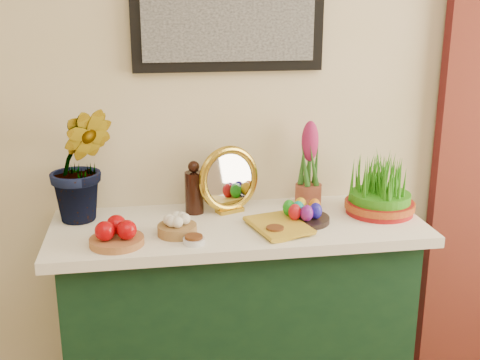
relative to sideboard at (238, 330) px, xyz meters
name	(u,v)px	position (x,y,z in m)	size (l,w,h in m)	color
sideboard	(238,330)	(0.00, 0.00, 0.00)	(1.30, 0.45, 0.85)	#12331B
tablecloth	(238,227)	(0.00, 0.00, 0.45)	(1.40, 0.55, 0.04)	white
hyacinth_green	(80,146)	(-0.57, 0.11, 0.75)	(0.29, 0.25, 0.58)	#2B6620
apple_bowl	(116,234)	(-0.45, -0.15, 0.50)	(0.22, 0.22, 0.09)	#9B5E32
garlic_basket	(177,226)	(-0.24, -0.10, 0.50)	(0.14, 0.14, 0.08)	#A17A40
vinegar_cruet	(194,190)	(-0.15, 0.13, 0.56)	(0.07, 0.07, 0.21)	black
mirror	(229,180)	(-0.01, 0.13, 0.59)	(0.27, 0.15, 0.27)	gold
book	(256,229)	(0.05, -0.13, 0.48)	(0.17, 0.24, 0.03)	gold
spice_dish_left	(194,240)	(-0.18, -0.19, 0.48)	(0.08, 0.08, 0.03)	silver
spice_dish_right	(275,231)	(0.11, -0.15, 0.48)	(0.08, 0.08, 0.03)	silver
egg_plate	(303,214)	(0.24, -0.04, 0.50)	(0.25, 0.25, 0.08)	black
hyacinth_pink	(309,168)	(0.31, 0.15, 0.62)	(0.11, 0.11, 0.35)	brown
wheatgrass_sabzeh	(381,189)	(0.57, 0.01, 0.56)	(0.27, 0.27, 0.22)	maroon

